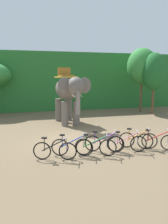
# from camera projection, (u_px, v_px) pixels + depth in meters

# --- Properties ---
(ground_plane) EXTENTS (80.00, 80.00, 0.00)m
(ground_plane) POSITION_uv_depth(u_px,v_px,m) (77.00, 141.00, 11.05)
(ground_plane) COLOR brown
(foliage_hedge) EXTENTS (36.00, 6.00, 5.35)m
(foliage_hedge) POSITION_uv_depth(u_px,v_px,m) (48.00, 81.00, 22.84)
(foliage_hedge) COLOR #28702D
(foliage_hedge) RESTS_ON ground
(tree_left) EXTENTS (2.58, 2.58, 5.56)m
(tree_left) POSITION_uv_depth(u_px,v_px,m) (142.00, 66.00, 19.22)
(tree_left) COLOR brown
(tree_left) RESTS_ON ground
(tree_center_right) EXTENTS (2.01, 2.01, 5.08)m
(tree_center_right) POSITION_uv_depth(u_px,v_px,m) (154.00, 72.00, 18.28)
(tree_center_right) COLOR brown
(tree_center_right) RESTS_ON ground
(elephant) EXTENTS (2.09, 4.20, 3.78)m
(elephant) POSITION_uv_depth(u_px,v_px,m) (68.00, 91.00, 14.75)
(elephant) COLOR #665E56
(elephant) RESTS_ON ground
(bike_black) EXTENTS (1.65, 0.67, 0.92)m
(bike_black) POSITION_uv_depth(u_px,v_px,m) (55.00, 150.00, 8.61)
(bike_black) COLOR black
(bike_black) RESTS_ON ground
(bike_blue) EXTENTS (1.64, 0.69, 0.92)m
(bike_blue) POSITION_uv_depth(u_px,v_px,m) (72.00, 147.00, 9.02)
(bike_blue) COLOR black
(bike_blue) RESTS_ON ground
(bike_green) EXTENTS (1.61, 0.75, 0.92)m
(bike_green) POSITION_uv_depth(u_px,v_px,m) (95.00, 147.00, 9.05)
(bike_green) COLOR black
(bike_green) RESTS_ON ground
(bike_purple) EXTENTS (1.60, 0.76, 0.92)m
(bike_purple) POSITION_uv_depth(u_px,v_px,m) (104.00, 143.00, 9.51)
(bike_purple) COLOR black
(bike_purple) RESTS_ON ground
(bike_pink) EXTENTS (1.65, 0.65, 0.92)m
(bike_pink) POSITION_uv_depth(u_px,v_px,m) (127.00, 143.00, 9.50)
(bike_pink) COLOR black
(bike_pink) RESTS_ON ground
(bike_orange) EXTENTS (1.58, 0.81, 0.92)m
(bike_orange) POSITION_uv_depth(u_px,v_px,m) (138.00, 140.00, 10.00)
(bike_orange) COLOR black
(bike_orange) RESTS_ON ground
(bike_red) EXTENTS (1.54, 0.86, 0.92)m
(bike_red) POSITION_uv_depth(u_px,v_px,m) (157.00, 141.00, 9.78)
(bike_red) COLOR black
(bike_red) RESTS_ON ground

